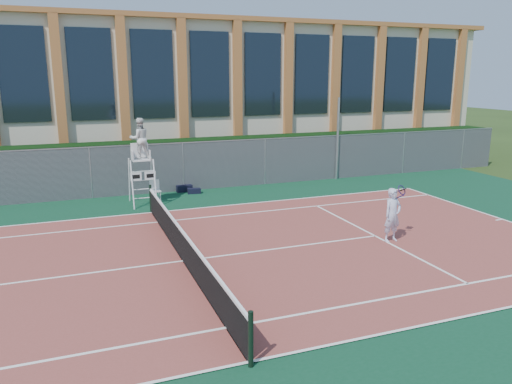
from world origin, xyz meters
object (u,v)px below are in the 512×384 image
object	(u,v)px
steel_pole	(338,139)
umpire_chair	(140,141)
plastic_chair	(155,188)
tennis_player	(393,215)

from	to	relation	value
steel_pole	umpire_chair	xyz separation A→B (m)	(-9.99, -1.65, 0.55)
plastic_chair	tennis_player	distance (m)	10.10
umpire_chair	tennis_player	distance (m)	10.31
steel_pole	umpire_chair	distance (m)	10.14
steel_pole	tennis_player	distance (m)	9.95
steel_pole	tennis_player	xyz separation A→B (m)	(-3.30, -9.32, -1.16)
steel_pole	tennis_player	bearing A→B (deg)	-109.51
plastic_chair	tennis_player	bearing A→B (deg)	-52.74
steel_pole	plastic_chair	size ratio (longest dim) A/B	4.64
umpire_chair	plastic_chair	distance (m)	2.19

